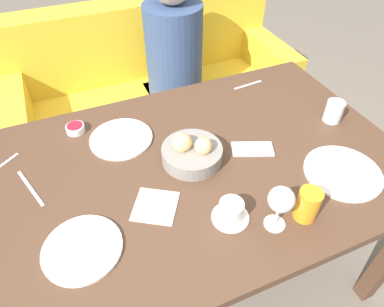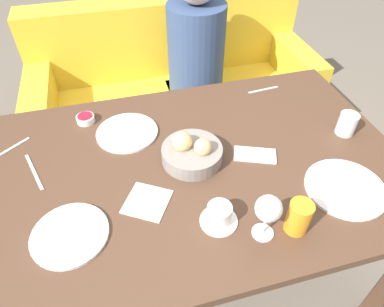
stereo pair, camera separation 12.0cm
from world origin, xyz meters
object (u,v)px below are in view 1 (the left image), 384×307
at_px(bread_basket, 192,152).
at_px(wine_glass, 281,201).
at_px(jam_bowl_berry, 75,128).
at_px(spoon_coffee, 248,85).
at_px(coffee_cup, 231,212).
at_px(plate_near_left, 82,249).
at_px(plate_far_center, 121,139).
at_px(knife_silver, 30,188).
at_px(plate_near_right, 343,172).
at_px(water_tumbler, 334,111).
at_px(cell_phone, 252,149).
at_px(couch, 153,102).
at_px(napkin, 155,206).
at_px(juice_glass, 308,205).
at_px(seated_person, 175,86).

bearing_deg(bread_basket, wine_glass, -71.18).
bearing_deg(jam_bowl_berry, spoon_coffee, 1.96).
distance_m(wine_glass, coffee_cup, 0.16).
bearing_deg(spoon_coffee, plate_near_left, -146.68).
bearing_deg(wine_glass, bread_basket, 108.82).
xyz_separation_m(plate_far_center, knife_silver, (-0.34, -0.12, -0.00)).
xyz_separation_m(plate_near_right, water_tumbler, (0.16, 0.25, 0.04)).
relative_size(jam_bowl_berry, cell_phone, 0.43).
bearing_deg(knife_silver, plate_far_center, 19.83).
height_order(bread_basket, cell_phone, bread_basket).
distance_m(knife_silver, spoon_coffee, 1.00).
height_order(couch, water_tumbler, couch).
relative_size(plate_far_center, napkin, 1.31).
distance_m(couch, wine_glass, 1.45).
distance_m(couch, plate_far_center, 0.97).
xyz_separation_m(plate_near_right, cell_phone, (-0.22, 0.22, -0.00)).
xyz_separation_m(napkin, cell_phone, (0.41, 0.11, 0.00)).
distance_m(coffee_cup, spoon_coffee, 0.75).
distance_m(bread_basket, juice_glass, 0.42).
height_order(plate_near_left, plate_far_center, same).
xyz_separation_m(couch, wine_glass, (-0.03, -1.34, 0.55)).
bearing_deg(napkin, plate_near_left, -164.98).
distance_m(plate_far_center, napkin, 0.35).
bearing_deg(spoon_coffee, couch, 113.62).
bearing_deg(jam_bowl_berry, plate_near_right, -36.10).
bearing_deg(napkin, bread_basket, 38.46).
bearing_deg(cell_phone, bread_basket, 169.92).
bearing_deg(seated_person, napkin, -113.90).
xyz_separation_m(seated_person, plate_far_center, (-0.46, -0.64, 0.25)).
bearing_deg(bread_basket, cell_phone, -10.08).
bearing_deg(cell_phone, water_tumbler, 4.50).
distance_m(bread_basket, plate_far_center, 0.29).
relative_size(plate_near_right, water_tumbler, 3.02).
xyz_separation_m(knife_silver, cell_phone, (0.76, -0.12, 0.00)).
xyz_separation_m(seated_person, plate_near_right, (0.20, -1.10, 0.25)).
relative_size(water_tumbler, napkin, 0.48).
bearing_deg(bread_basket, plate_near_right, -30.41).
bearing_deg(bread_basket, couch, 81.59).
distance_m(juice_glass, napkin, 0.46).
height_order(couch, wine_glass, wine_glass).
bearing_deg(coffee_cup, napkin, 146.47).
relative_size(couch, spoon_coffee, 11.31).
xyz_separation_m(spoon_coffee, napkin, (-0.61, -0.50, 0.00)).
bearing_deg(plate_far_center, cell_phone, -29.75).
relative_size(couch, bread_basket, 7.83).
distance_m(plate_near_right, coffee_cup, 0.44).
bearing_deg(wine_glass, water_tumbler, 34.76).
bearing_deg(wine_glass, couch, 88.81).
relative_size(knife_silver, napkin, 1.05).
distance_m(bread_basket, plate_near_left, 0.47).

